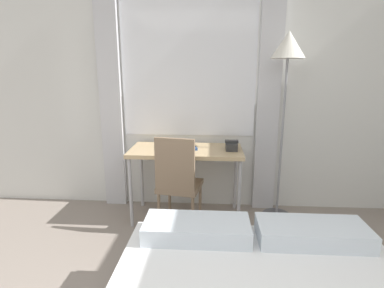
% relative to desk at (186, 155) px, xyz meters
% --- Properties ---
extents(wall_back_with_window, '(5.72, 0.13, 2.70)m').
position_rel_desk_xyz_m(wall_back_with_window, '(0.07, 0.36, 0.65)').
color(wall_back_with_window, silver).
rests_on(wall_back_with_window, ground_plane).
extents(desk, '(1.17, 0.57, 0.77)m').
position_rel_desk_xyz_m(desk, '(0.00, 0.00, 0.00)').
color(desk, tan).
rests_on(desk, ground_plane).
extents(desk_chair, '(0.46, 0.46, 0.97)m').
position_rel_desk_xyz_m(desk_chair, '(-0.06, -0.28, -0.17)').
color(desk_chair, '#8C7259').
rests_on(desk_chair, ground_plane).
extents(standing_lamp, '(0.33, 0.33, 1.94)m').
position_rel_desk_xyz_m(standing_lamp, '(0.99, 0.06, 0.93)').
color(standing_lamp, '#4C4C51').
rests_on(standing_lamp, ground_plane).
extents(telephone, '(0.14, 0.18, 0.10)m').
position_rel_desk_xyz_m(telephone, '(0.47, -0.01, 0.11)').
color(telephone, '#2D2D2D').
rests_on(telephone, desk).
extents(book, '(0.27, 0.25, 0.02)m').
position_rel_desk_xyz_m(book, '(-0.01, 0.00, 0.08)').
color(book, navy).
rests_on(book, desk).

